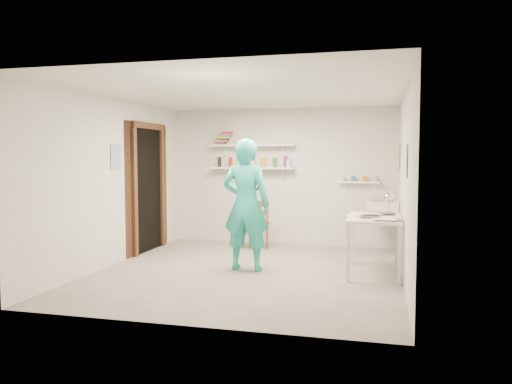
% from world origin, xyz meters
% --- Properties ---
extents(floor, '(4.00, 4.50, 0.02)m').
position_xyz_m(floor, '(0.00, 0.00, -0.01)').
color(floor, slate).
rests_on(floor, ground).
extents(ceiling, '(4.00, 4.50, 0.02)m').
position_xyz_m(ceiling, '(0.00, 0.00, 2.41)').
color(ceiling, silver).
rests_on(ceiling, wall_back).
extents(wall_back, '(4.00, 0.02, 2.40)m').
position_xyz_m(wall_back, '(0.00, 2.26, 1.20)').
color(wall_back, silver).
rests_on(wall_back, ground).
extents(wall_front, '(4.00, 0.02, 2.40)m').
position_xyz_m(wall_front, '(0.00, -2.26, 1.20)').
color(wall_front, silver).
rests_on(wall_front, ground).
extents(wall_left, '(0.02, 4.50, 2.40)m').
position_xyz_m(wall_left, '(-2.01, 0.00, 1.20)').
color(wall_left, silver).
rests_on(wall_left, ground).
extents(wall_right, '(0.02, 4.50, 2.40)m').
position_xyz_m(wall_right, '(2.01, 0.00, 1.20)').
color(wall_right, silver).
rests_on(wall_right, ground).
extents(doorway_recess, '(0.02, 0.90, 2.00)m').
position_xyz_m(doorway_recess, '(-1.99, 1.05, 1.00)').
color(doorway_recess, black).
rests_on(doorway_recess, wall_left).
extents(corridor_box, '(1.40, 1.50, 2.10)m').
position_xyz_m(corridor_box, '(-2.70, 1.05, 1.05)').
color(corridor_box, brown).
rests_on(corridor_box, ground).
extents(door_lintel, '(0.06, 1.05, 0.10)m').
position_xyz_m(door_lintel, '(-1.97, 1.05, 2.05)').
color(door_lintel, brown).
rests_on(door_lintel, wall_left).
extents(door_jamb_near, '(0.06, 0.10, 2.00)m').
position_xyz_m(door_jamb_near, '(-1.97, 0.55, 1.00)').
color(door_jamb_near, brown).
rests_on(door_jamb_near, ground).
extents(door_jamb_far, '(0.06, 0.10, 2.00)m').
position_xyz_m(door_jamb_far, '(-1.97, 1.55, 1.00)').
color(door_jamb_far, brown).
rests_on(door_jamb_far, ground).
extents(shelf_lower, '(1.50, 0.22, 0.03)m').
position_xyz_m(shelf_lower, '(-0.50, 2.13, 1.35)').
color(shelf_lower, white).
rests_on(shelf_lower, wall_back).
extents(shelf_upper, '(1.50, 0.22, 0.03)m').
position_xyz_m(shelf_upper, '(-0.50, 2.13, 1.75)').
color(shelf_upper, white).
rests_on(shelf_upper, wall_back).
extents(ledge_shelf, '(0.70, 0.14, 0.03)m').
position_xyz_m(ledge_shelf, '(1.35, 2.17, 1.12)').
color(ledge_shelf, white).
rests_on(ledge_shelf, wall_back).
extents(poster_left, '(0.01, 0.28, 0.36)m').
position_xyz_m(poster_left, '(-1.99, 0.05, 1.55)').
color(poster_left, '#334C7F').
rests_on(poster_left, wall_left).
extents(poster_right_a, '(0.01, 0.34, 0.42)m').
position_xyz_m(poster_right_a, '(1.99, 1.80, 1.55)').
color(poster_right_a, '#995933').
rests_on(poster_right_a, wall_right).
extents(poster_right_b, '(0.01, 0.30, 0.38)m').
position_xyz_m(poster_right_b, '(1.99, -0.55, 1.50)').
color(poster_right_b, '#3F724C').
rests_on(poster_right_b, wall_right).
extents(belfast_sink, '(0.48, 0.60, 0.30)m').
position_xyz_m(belfast_sink, '(1.75, 1.70, 0.70)').
color(belfast_sink, white).
rests_on(belfast_sink, wall_right).
extents(man, '(0.67, 0.46, 1.80)m').
position_xyz_m(man, '(-0.06, 0.09, 0.90)').
color(man, '#24B69F').
rests_on(man, ground).
extents(wall_clock, '(0.32, 0.05, 0.32)m').
position_xyz_m(wall_clock, '(-0.07, 0.31, 1.20)').
color(wall_clock, beige).
rests_on(wall_clock, man).
extents(wooden_chair, '(0.52, 0.51, 0.87)m').
position_xyz_m(wooden_chair, '(-0.34, 1.57, 0.44)').
color(wooden_chair, brown).
rests_on(wooden_chair, ground).
extents(work_table, '(0.68, 1.14, 0.76)m').
position_xyz_m(work_table, '(1.64, 0.28, 0.38)').
color(work_table, silver).
rests_on(work_table, ground).
extents(desk_lamp, '(0.14, 0.14, 0.14)m').
position_xyz_m(desk_lamp, '(1.83, 0.74, 0.98)').
color(desk_lamp, silver).
rests_on(desk_lamp, work_table).
extents(spray_cans, '(1.26, 0.06, 0.17)m').
position_xyz_m(spray_cans, '(-0.50, 2.13, 1.45)').
color(spray_cans, black).
rests_on(spray_cans, shelf_lower).
extents(book_stack, '(0.32, 0.14, 0.22)m').
position_xyz_m(book_stack, '(-1.03, 2.13, 1.88)').
color(book_stack, red).
rests_on(book_stack, shelf_upper).
extents(ledge_pots, '(0.48, 0.07, 0.09)m').
position_xyz_m(ledge_pots, '(1.35, 2.17, 1.18)').
color(ledge_pots, silver).
rests_on(ledge_pots, ledge_shelf).
extents(papers, '(0.30, 0.22, 0.03)m').
position_xyz_m(papers, '(1.64, 0.28, 0.78)').
color(papers, silver).
rests_on(papers, work_table).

